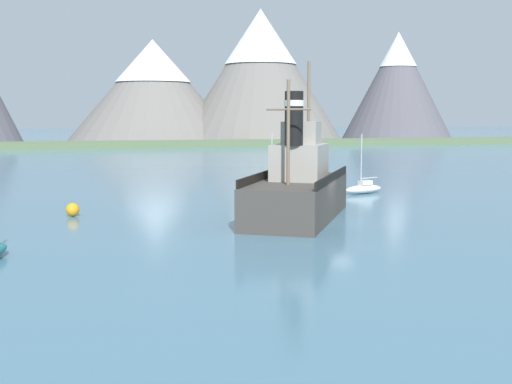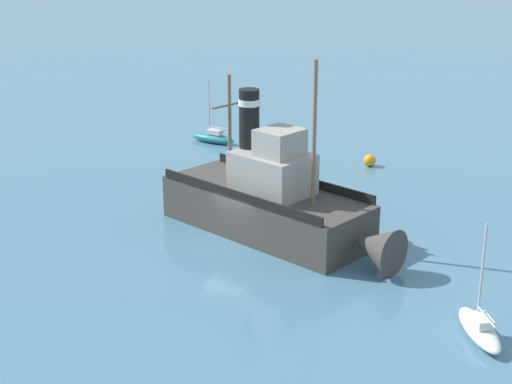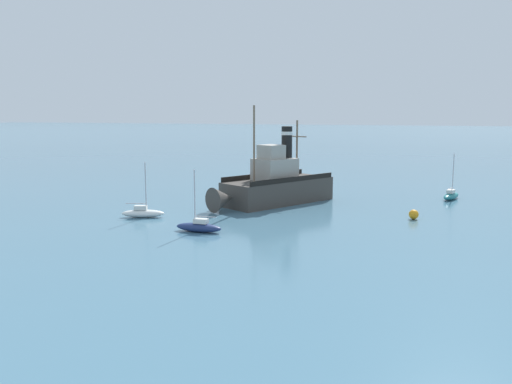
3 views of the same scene
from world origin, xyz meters
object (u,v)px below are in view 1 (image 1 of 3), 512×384
Objects in this scene: sailboat_white at (364,188)px; mooring_buoy at (73,210)px; old_tugboat at (300,188)px; sailboat_navy at (268,186)px.

mooring_buoy is (-22.95, -6.45, -0.00)m from sailboat_white.
sailboat_white reaches higher than mooring_buoy.
sailboat_navy is (2.04, 14.32, -1.40)m from old_tugboat.
sailboat_navy reaches higher than mooring_buoy.
sailboat_white is (9.11, 10.48, -1.40)m from old_tugboat.
sailboat_white is at bearing 15.70° from mooring_buoy.
old_tugboat is at bearing -131.00° from sailboat_white.
sailboat_navy is at bearing 81.90° from old_tugboat.
mooring_buoy is (-15.88, -10.29, -0.00)m from sailboat_navy.
sailboat_navy and sailboat_white have the same top height.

